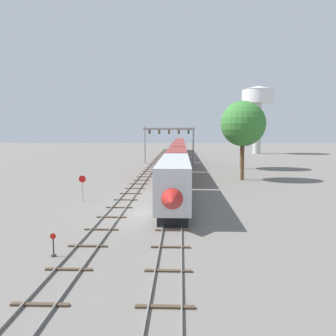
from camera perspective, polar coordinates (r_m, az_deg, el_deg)
name	(u,v)px	position (r m, az deg, el deg)	size (l,w,h in m)	color
ground_plane	(153,213)	(33.67, -2.49, -7.19)	(400.00, 400.00, 0.00)	slate
track_main	(179,160)	(92.99, 1.73, 1.24)	(2.60, 200.00, 0.16)	slate
track_near	(151,168)	(73.33, -2.69, -0.01)	(2.60, 160.00, 0.16)	slate
passenger_train	(179,152)	(87.10, 1.71, 2.61)	(3.04, 121.19, 4.80)	silver
signal_gantry	(169,136)	(84.07, 0.16, 5.09)	(12.10, 0.49, 8.79)	#999BA0
water_tower	(258,100)	(125.75, 14.19, 10.57)	(10.78, 10.78, 22.79)	beige
switch_stand	(53,248)	(23.30, -17.88, -12.15)	(0.36, 0.24, 1.46)	black
stop_sign	(82,185)	(39.55, -13.55, -2.62)	(0.76, 0.08, 2.88)	gray
trackside_tree_left	(243,124)	(56.72, 11.95, 6.93)	(6.99, 6.99, 12.29)	brown
trackside_tree_mid	(242,122)	(73.68, 11.80, 7.28)	(8.35, 8.35, 13.75)	brown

